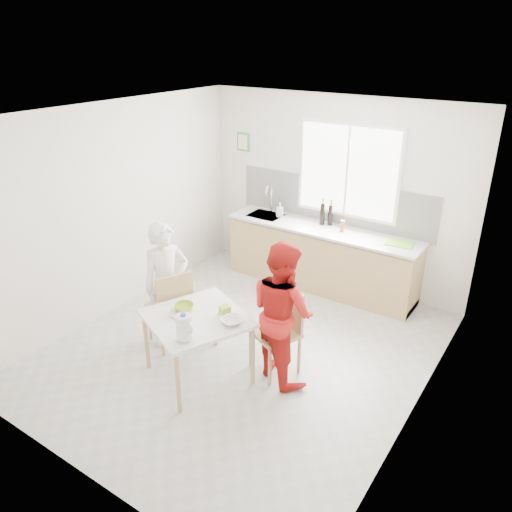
{
  "coord_description": "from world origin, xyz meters",
  "views": [
    {
      "loc": [
        2.88,
        -4.02,
        3.44
      ],
      "look_at": [
        0.05,
        0.2,
        1.15
      ],
      "focal_mm": 35.0,
      "sensor_mm": 36.0,
      "label": 1
    }
  ],
  "objects_px": {
    "dining_table": "(197,323)",
    "person_red": "(282,312)",
    "milk_jug": "(184,327)",
    "chair_left": "(172,306)",
    "wine_bottle_a": "(322,214)",
    "chair_far": "(281,326)",
    "wine_bottle_b": "(330,215)",
    "bowl_green": "(184,307)",
    "person_white": "(167,285)",
    "bowl_white": "(232,321)"
  },
  "relations": [
    {
      "from": "dining_table",
      "to": "chair_left",
      "type": "relative_size",
      "value": 1.28
    },
    {
      "from": "person_red",
      "to": "milk_jug",
      "type": "bearing_deg",
      "value": 83.21
    },
    {
      "from": "dining_table",
      "to": "person_red",
      "type": "bearing_deg",
      "value": 35.62
    },
    {
      "from": "milk_jug",
      "to": "chair_left",
      "type": "bearing_deg",
      "value": 164.43
    },
    {
      "from": "chair_left",
      "to": "person_white",
      "type": "distance_m",
      "value": 0.24
    },
    {
      "from": "chair_far",
      "to": "bowl_white",
      "type": "relative_size",
      "value": 4.39
    },
    {
      "from": "person_white",
      "to": "bowl_green",
      "type": "relative_size",
      "value": 7.31
    },
    {
      "from": "milk_jug",
      "to": "wine_bottle_a",
      "type": "height_order",
      "value": "wine_bottle_a"
    },
    {
      "from": "dining_table",
      "to": "bowl_green",
      "type": "xyz_separation_m",
      "value": [
        -0.2,
        0.04,
        0.11
      ]
    },
    {
      "from": "person_red",
      "to": "chair_far",
      "type": "bearing_deg",
      "value": -29.02
    },
    {
      "from": "person_white",
      "to": "wine_bottle_a",
      "type": "bearing_deg",
      "value": 6.41
    },
    {
      "from": "chair_far",
      "to": "milk_jug",
      "type": "height_order",
      "value": "milk_jug"
    },
    {
      "from": "chair_left",
      "to": "bowl_green",
      "type": "distance_m",
      "value": 0.53
    },
    {
      "from": "person_red",
      "to": "dining_table",
      "type": "bearing_deg",
      "value": 59.74
    },
    {
      "from": "wine_bottle_a",
      "to": "person_red",
      "type": "bearing_deg",
      "value": -73.02
    },
    {
      "from": "person_red",
      "to": "bowl_white",
      "type": "xyz_separation_m",
      "value": [
        -0.35,
        -0.41,
        -0.02
      ]
    },
    {
      "from": "dining_table",
      "to": "person_red",
      "type": "relative_size",
      "value": 0.81
    },
    {
      "from": "chair_far",
      "to": "bowl_green",
      "type": "height_order",
      "value": "chair_far"
    },
    {
      "from": "chair_left",
      "to": "bowl_white",
      "type": "height_order",
      "value": "chair_left"
    },
    {
      "from": "person_red",
      "to": "wine_bottle_a",
      "type": "xyz_separation_m",
      "value": [
        -0.67,
        2.21,
        0.3
      ]
    },
    {
      "from": "wine_bottle_b",
      "to": "bowl_green",
      "type": "bearing_deg",
      "value": -97.43
    },
    {
      "from": "dining_table",
      "to": "bowl_green",
      "type": "bearing_deg",
      "value": 169.91
    },
    {
      "from": "chair_left",
      "to": "wine_bottle_b",
      "type": "bearing_deg",
      "value": -173.02
    },
    {
      "from": "person_white",
      "to": "bowl_white",
      "type": "distance_m",
      "value": 1.12
    },
    {
      "from": "chair_far",
      "to": "wine_bottle_b",
      "type": "distance_m",
      "value": 2.28
    },
    {
      "from": "bowl_green",
      "to": "person_white",
      "type": "bearing_deg",
      "value": 151.0
    },
    {
      "from": "chair_left",
      "to": "bowl_white",
      "type": "xyz_separation_m",
      "value": [
        0.99,
        -0.17,
        0.22
      ]
    },
    {
      "from": "milk_jug",
      "to": "person_white",
      "type": "bearing_deg",
      "value": 165.93
    },
    {
      "from": "bowl_green",
      "to": "bowl_white",
      "type": "bearing_deg",
      "value": 6.84
    },
    {
      "from": "milk_jug",
      "to": "wine_bottle_b",
      "type": "bearing_deg",
      "value": 114.64
    },
    {
      "from": "chair_left",
      "to": "bowl_white",
      "type": "bearing_deg",
      "value": 104.38
    },
    {
      "from": "dining_table",
      "to": "wine_bottle_a",
      "type": "relative_size",
      "value": 3.96
    },
    {
      "from": "bowl_white",
      "to": "wine_bottle_a",
      "type": "bearing_deg",
      "value": 97.11
    },
    {
      "from": "person_white",
      "to": "milk_jug",
      "type": "bearing_deg",
      "value": -104.07
    },
    {
      "from": "bowl_green",
      "to": "wine_bottle_a",
      "type": "distance_m",
      "value": 2.72
    },
    {
      "from": "wine_bottle_b",
      "to": "dining_table",
      "type": "bearing_deg",
      "value": -93.17
    },
    {
      "from": "dining_table",
      "to": "chair_far",
      "type": "height_order",
      "value": "chair_far"
    },
    {
      "from": "person_red",
      "to": "bowl_white",
      "type": "distance_m",
      "value": 0.54
    },
    {
      "from": "person_white",
      "to": "person_red",
      "type": "distance_m",
      "value": 1.46
    },
    {
      "from": "chair_far",
      "to": "wine_bottle_a",
      "type": "height_order",
      "value": "wine_bottle_a"
    },
    {
      "from": "wine_bottle_b",
      "to": "chair_left",
      "type": "bearing_deg",
      "value": -107.14
    },
    {
      "from": "person_red",
      "to": "wine_bottle_a",
      "type": "distance_m",
      "value": 2.33
    },
    {
      "from": "wine_bottle_a",
      "to": "dining_table",
      "type": "bearing_deg",
      "value": -91.04
    },
    {
      "from": "dining_table",
      "to": "chair_left",
      "type": "distance_m",
      "value": 0.69
    },
    {
      "from": "wine_bottle_b",
      "to": "milk_jug",
      "type": "bearing_deg",
      "value": -89.49
    },
    {
      "from": "bowl_green",
      "to": "wine_bottle_b",
      "type": "xyz_separation_m",
      "value": [
        0.36,
        2.74,
        0.3
      ]
    },
    {
      "from": "milk_jug",
      "to": "wine_bottle_b",
      "type": "distance_m",
      "value": 3.16
    },
    {
      "from": "person_red",
      "to": "wine_bottle_a",
      "type": "relative_size",
      "value": 4.89
    },
    {
      "from": "bowl_white",
      "to": "milk_jug",
      "type": "bearing_deg",
      "value": -111.55
    },
    {
      "from": "chair_far",
      "to": "wine_bottle_b",
      "type": "height_order",
      "value": "wine_bottle_b"
    }
  ]
}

